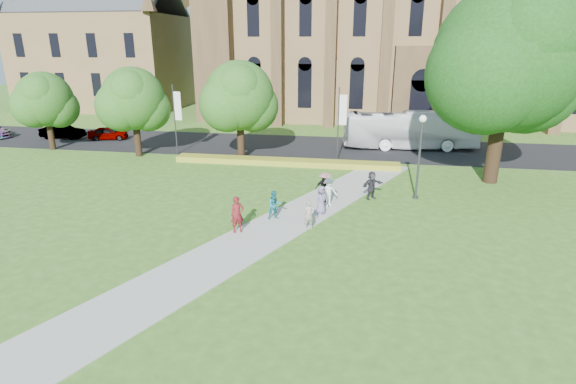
% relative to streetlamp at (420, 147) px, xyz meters
% --- Properties ---
extents(ground, '(160.00, 160.00, 0.00)m').
position_rel_streetlamp_xyz_m(ground, '(-7.50, -6.50, -3.30)').
color(ground, '#37601C').
rests_on(ground, ground).
extents(road, '(160.00, 10.00, 0.02)m').
position_rel_streetlamp_xyz_m(road, '(-7.50, 13.50, -3.29)').
color(road, black).
rests_on(road, ground).
extents(footpath, '(15.58, 28.54, 0.04)m').
position_rel_streetlamp_xyz_m(footpath, '(-7.50, -5.50, -3.28)').
color(footpath, '#B2B2A8').
rests_on(footpath, ground).
extents(flower_hedge, '(18.00, 1.40, 0.45)m').
position_rel_streetlamp_xyz_m(flower_hedge, '(-9.50, 6.70, -3.07)').
color(flower_hedge, gold).
rests_on(flower_hedge, ground).
extents(cathedral, '(52.60, 18.25, 28.00)m').
position_rel_streetlamp_xyz_m(cathedral, '(2.50, 33.23, 9.69)').
color(cathedral, brown).
rests_on(cathedral, ground).
extents(building_west, '(22.00, 14.00, 18.30)m').
position_rel_streetlamp_xyz_m(building_west, '(-41.50, 35.50, 5.91)').
color(building_west, brown).
rests_on(building_west, ground).
extents(streetlamp, '(0.44, 0.44, 5.24)m').
position_rel_streetlamp_xyz_m(streetlamp, '(0.00, 0.00, 0.00)').
color(streetlamp, '#38383D').
rests_on(streetlamp, ground).
extents(large_tree, '(9.60, 9.60, 13.20)m').
position_rel_streetlamp_xyz_m(large_tree, '(5.50, 4.50, 5.07)').
color(large_tree, '#332114').
rests_on(large_tree, ground).
extents(street_tree_0, '(5.20, 5.20, 7.50)m').
position_rel_streetlamp_xyz_m(street_tree_0, '(-22.50, 7.50, 1.58)').
color(street_tree_0, '#332114').
rests_on(street_tree_0, ground).
extents(street_tree_1, '(5.60, 5.60, 8.05)m').
position_rel_streetlamp_xyz_m(street_tree_1, '(-13.50, 8.00, 1.93)').
color(street_tree_1, '#332114').
rests_on(street_tree_1, ground).
extents(street_tree_2, '(4.80, 4.80, 6.95)m').
position_rel_streetlamp_xyz_m(street_tree_2, '(-31.50, 8.50, 1.23)').
color(street_tree_2, '#332114').
rests_on(street_tree_2, ground).
extents(banner_pole_0, '(0.70, 0.10, 6.00)m').
position_rel_streetlamp_xyz_m(banner_pole_0, '(-5.39, 8.70, 0.09)').
color(banner_pole_0, '#38383D').
rests_on(banner_pole_0, ground).
extents(banner_pole_1, '(0.70, 0.10, 6.00)m').
position_rel_streetlamp_xyz_m(banner_pole_1, '(-19.39, 8.70, 0.09)').
color(banner_pole_1, '#38383D').
rests_on(banner_pole_1, ground).
extents(tour_coach, '(12.30, 4.21, 3.36)m').
position_rel_streetlamp_xyz_m(tour_coach, '(0.72, 14.41, -1.60)').
color(tour_coach, silver).
rests_on(tour_coach, road).
extents(car_0, '(4.07, 2.50, 1.29)m').
position_rel_streetlamp_xyz_m(car_0, '(-28.80, 13.37, -2.63)').
color(car_0, gray).
rests_on(car_0, road).
extents(car_1, '(4.42, 1.82, 1.42)m').
position_rel_streetlamp_xyz_m(car_1, '(-33.69, 13.13, -2.56)').
color(car_1, gray).
rests_on(car_1, road).
extents(pedestrian_0, '(0.83, 0.75, 1.92)m').
position_rel_streetlamp_xyz_m(pedestrian_0, '(-9.56, -7.08, -2.30)').
color(pedestrian_0, maroon).
rests_on(pedestrian_0, footpath).
extents(pedestrian_1, '(0.99, 0.92, 1.63)m').
position_rel_streetlamp_xyz_m(pedestrian_1, '(-8.05, -4.98, -2.44)').
color(pedestrian_1, '#186F7C').
rests_on(pedestrian_1, footpath).
extents(pedestrian_2, '(1.26, 1.20, 1.72)m').
position_rel_streetlamp_xyz_m(pedestrian_2, '(-5.27, -2.34, -2.40)').
color(pedestrian_2, white).
rests_on(pedestrian_2, footpath).
extents(pedestrian_3, '(1.10, 0.79, 1.74)m').
position_rel_streetlamp_xyz_m(pedestrian_3, '(-5.67, -1.75, -2.39)').
color(pedestrian_3, black).
rests_on(pedestrian_3, footpath).
extents(pedestrian_4, '(0.93, 0.95, 1.64)m').
position_rel_streetlamp_xyz_m(pedestrian_4, '(-5.60, -3.73, -2.43)').
color(pedestrian_4, slate).
rests_on(pedestrian_4, footpath).
extents(pedestrian_5, '(1.57, 1.45, 1.75)m').
position_rel_streetlamp_xyz_m(pedestrian_5, '(-2.77, -0.62, -2.38)').
color(pedestrian_5, '#2D2B34').
rests_on(pedestrian_5, footpath).
extents(pedestrian_6, '(0.64, 0.48, 1.58)m').
position_rel_streetlamp_xyz_m(pedestrian_6, '(-6.01, -6.09, -2.47)').
color(pedestrian_6, gray).
rests_on(pedestrian_6, footpath).
extents(parasol, '(1.00, 1.00, 0.67)m').
position_rel_streetlamp_xyz_m(parasol, '(-5.42, -3.63, -1.28)').
color(parasol, '#D79899').
rests_on(parasol, pedestrian_4).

